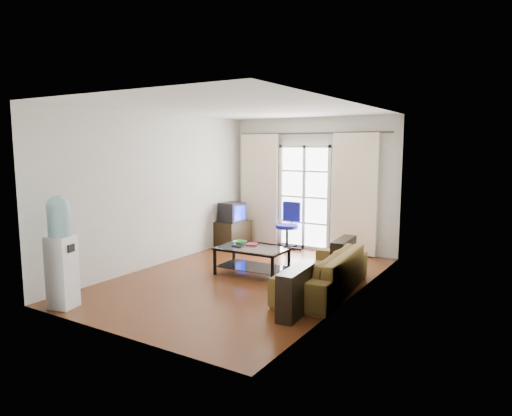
{
  "coord_description": "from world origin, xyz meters",
  "views": [
    {
      "loc": [
        3.93,
        -5.97,
        2.13
      ],
      "look_at": [
        0.03,
        0.35,
        1.11
      ],
      "focal_mm": 32.0,
      "sensor_mm": 36.0,
      "label": 1
    }
  ],
  "objects": [
    {
      "name": "floor",
      "position": [
        0.0,
        0.0,
        0.0
      ],
      "size": [
        5.2,
        5.2,
        0.0
      ],
      "primitive_type": "plane",
      "color": "brown",
      "rests_on": "ground"
    },
    {
      "name": "ceiling",
      "position": [
        0.0,
        0.0,
        2.7
      ],
      "size": [
        5.2,
        5.2,
        0.0
      ],
      "primitive_type": "plane",
      "rotation": [
        3.14,
        0.0,
        0.0
      ],
      "color": "white",
      "rests_on": "wall_back"
    },
    {
      "name": "wall_back",
      "position": [
        0.0,
        2.6,
        1.35
      ],
      "size": [
        3.6,
        0.02,
        2.7
      ],
      "primitive_type": "cube",
      "color": "silver",
      "rests_on": "floor"
    },
    {
      "name": "wall_front",
      "position": [
        0.0,
        -2.6,
        1.35
      ],
      "size": [
        3.6,
        0.02,
        2.7
      ],
      "primitive_type": "cube",
      "color": "silver",
      "rests_on": "floor"
    },
    {
      "name": "wall_left",
      "position": [
        -1.8,
        0.0,
        1.35
      ],
      "size": [
        0.02,
        5.2,
        2.7
      ],
      "primitive_type": "cube",
      "color": "silver",
      "rests_on": "floor"
    },
    {
      "name": "wall_right",
      "position": [
        1.8,
        0.0,
        1.35
      ],
      "size": [
        0.02,
        5.2,
        2.7
      ],
      "primitive_type": "cube",
      "color": "silver",
      "rests_on": "floor"
    },
    {
      "name": "french_door",
      "position": [
        -0.15,
        2.54,
        1.07
      ],
      "size": [
        1.16,
        0.06,
        2.15
      ],
      "color": "white",
      "rests_on": "wall_back"
    },
    {
      "name": "curtain_rod",
      "position": [
        0.0,
        2.5,
        2.38
      ],
      "size": [
        3.3,
        0.04,
        0.04
      ],
      "primitive_type": "cylinder",
      "rotation": [
        0.0,
        1.57,
        0.0
      ],
      "color": "#4C3F2D",
      "rests_on": "wall_back"
    },
    {
      "name": "curtain_left",
      "position": [
        -1.2,
        2.48,
        1.2
      ],
      "size": [
        0.9,
        0.07,
        2.35
      ],
      "primitive_type": "cube",
      "color": "#FFEDCD",
      "rests_on": "curtain_rod"
    },
    {
      "name": "curtain_right",
      "position": [
        0.95,
        2.48,
        1.2
      ],
      "size": [
        0.9,
        0.07,
        2.35
      ],
      "primitive_type": "cube",
      "color": "#FFEDCD",
      "rests_on": "curtain_rod"
    },
    {
      "name": "radiator",
      "position": [
        0.8,
        2.5,
        0.33
      ],
      "size": [
        0.64,
        0.12,
        0.64
      ],
      "primitive_type": "cube",
      "color": "#9B9B9E",
      "rests_on": "floor"
    },
    {
      "name": "sofa",
      "position": [
        1.35,
        0.08,
        0.3
      ],
      "size": [
        2.2,
        1.13,
        0.61
      ],
      "primitive_type": "imported",
      "rotation": [
        0.0,
        0.0,
        -1.49
      ],
      "color": "brown",
      "rests_on": "floor"
    },
    {
      "name": "coffee_table",
      "position": [
        0.0,
        0.26,
        0.3
      ],
      "size": [
        1.16,
        0.69,
        0.46
      ],
      "rotation": [
        0.0,
        0.0,
        0.04
      ],
      "color": "silver",
      "rests_on": "floor"
    },
    {
      "name": "bowl",
      "position": [
        -0.33,
        0.41,
        0.49
      ],
      "size": [
        0.23,
        0.23,
        0.05
      ],
      "primitive_type": "imported",
      "rotation": [
        0.0,
        0.0,
        -0.04
      ],
      "color": "green",
      "rests_on": "coffee_table"
    },
    {
      "name": "book",
      "position": [
        -0.19,
        0.42,
        0.47
      ],
      "size": [
        0.3,
        0.33,
        0.02
      ],
      "primitive_type": "imported",
      "rotation": [
        0.0,
        0.0,
        0.32
      ],
      "color": "#A9141F",
      "rests_on": "coffee_table"
    },
    {
      "name": "remote",
      "position": [
        -0.25,
        0.17,
        0.47
      ],
      "size": [
        0.17,
        0.07,
        0.02
      ],
      "primitive_type": "cube",
      "rotation": [
        0.0,
        0.0,
        -0.12
      ],
      "color": "black",
      "rests_on": "coffee_table"
    },
    {
      "name": "tv_stand",
      "position": [
        -1.53,
        1.94,
        0.27
      ],
      "size": [
        0.53,
        0.76,
        0.54
      ],
      "primitive_type": "cube",
      "rotation": [
        0.0,
        0.0,
        -0.06
      ],
      "color": "black",
      "rests_on": "floor"
    },
    {
      "name": "crt_tv",
      "position": [
        -1.52,
        1.87,
        0.74
      ],
      "size": [
        0.49,
        0.48,
        0.41
      ],
      "rotation": [
        0.0,
        0.0,
        -0.1
      ],
      "color": "black",
      "rests_on": "tv_stand"
    },
    {
      "name": "task_chair",
      "position": [
        -0.39,
        2.28,
        0.29
      ],
      "size": [
        0.69,
        0.69,
        0.97
      ],
      "rotation": [
        0.0,
        0.0,
        0.04
      ],
      "color": "black",
      "rests_on": "floor"
    },
    {
      "name": "water_cooler",
      "position": [
        -1.31,
        -2.35,
        0.78
      ],
      "size": [
        0.37,
        0.37,
        1.5
      ],
      "rotation": [
        0.0,
        0.0,
        0.26
      ],
      "color": "white",
      "rests_on": "floor"
    }
  ]
}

